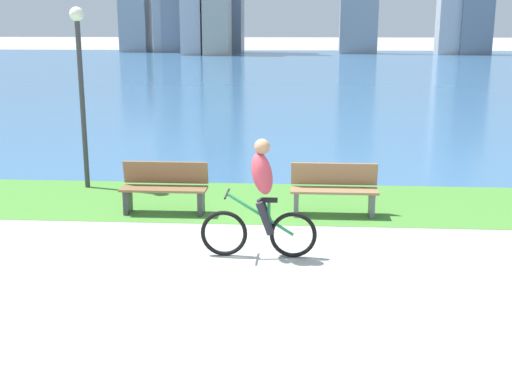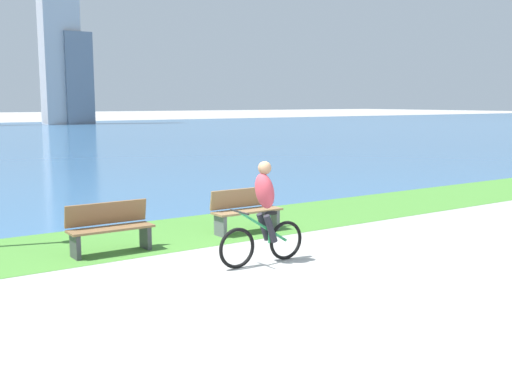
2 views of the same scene
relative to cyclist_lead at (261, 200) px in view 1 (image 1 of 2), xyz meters
name	(u,v)px [view 1 (image 1 of 2)]	position (x,y,z in m)	size (l,w,h in m)	color
ground_plane	(220,271)	(-0.52, -0.62, -0.84)	(300.00, 300.00, 0.00)	#9E9E99
grass_strip_bayside	(243,202)	(-0.52, 2.98, -0.84)	(120.00, 2.91, 0.01)	#478433
bay_water_surface	(288,70)	(-0.52, 39.32, -0.84)	(300.00, 69.77, 0.00)	#386693
cyclist_lead	(261,200)	(0.00, 0.00, 0.00)	(1.66, 0.52, 1.71)	black
bench_near_path	(165,188)	(-1.82, 2.15, -0.39)	(1.50, 0.47, 0.90)	brown
bench_far_along_path	(334,190)	(1.13, 2.24, -0.39)	(1.50, 0.47, 0.90)	olive
lamppost_tall	(80,70)	(-3.79, 3.90, 1.52)	(0.28, 0.28, 3.56)	#38383D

